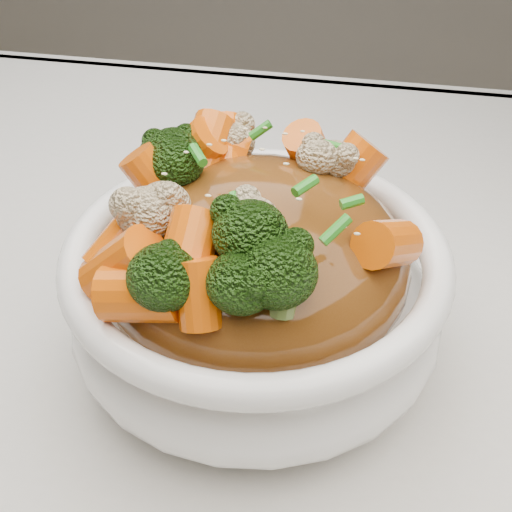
# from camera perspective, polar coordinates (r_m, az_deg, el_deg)

# --- Properties ---
(tablecloth) EXTENTS (1.20, 0.80, 0.04)m
(tablecloth) POSITION_cam_1_polar(r_m,az_deg,el_deg) (0.53, -0.17, -5.81)
(tablecloth) COLOR silver
(tablecloth) RESTS_ON dining_table
(bowl) EXTENTS (0.31, 0.31, 0.09)m
(bowl) POSITION_cam_1_polar(r_m,az_deg,el_deg) (0.46, -0.00, -3.50)
(bowl) COLOR white
(bowl) RESTS_ON tablecloth
(sauce_base) EXTENTS (0.25, 0.25, 0.10)m
(sauce_base) POSITION_cam_1_polar(r_m,az_deg,el_deg) (0.44, -0.00, -0.34)
(sauce_base) COLOR #5C320F
(sauce_base) RESTS_ON bowl
(carrots) EXTENTS (0.25, 0.25, 0.05)m
(carrots) POSITION_cam_1_polar(r_m,az_deg,el_deg) (0.40, -0.00, 7.36)
(carrots) COLOR #EB6007
(carrots) RESTS_ON sauce_base
(broccoli) EXTENTS (0.25, 0.25, 0.05)m
(broccoli) POSITION_cam_1_polar(r_m,az_deg,el_deg) (0.40, -0.00, 7.23)
(broccoli) COLOR black
(broccoli) RESTS_ON sauce_base
(cauliflower) EXTENTS (0.25, 0.25, 0.04)m
(cauliflower) POSITION_cam_1_polar(r_m,az_deg,el_deg) (0.40, -0.00, 6.96)
(cauliflower) COLOR beige
(cauliflower) RESTS_ON sauce_base
(scallions) EXTENTS (0.18, 0.18, 0.02)m
(scallions) POSITION_cam_1_polar(r_m,az_deg,el_deg) (0.40, 0.00, 7.50)
(scallions) COLOR #26871F
(scallions) RESTS_ON sauce_base
(sesame_seeds) EXTENTS (0.22, 0.22, 0.01)m
(sesame_seeds) POSITION_cam_1_polar(r_m,az_deg,el_deg) (0.40, 0.00, 7.50)
(sesame_seeds) COLOR beige
(sesame_seeds) RESTS_ON sauce_base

